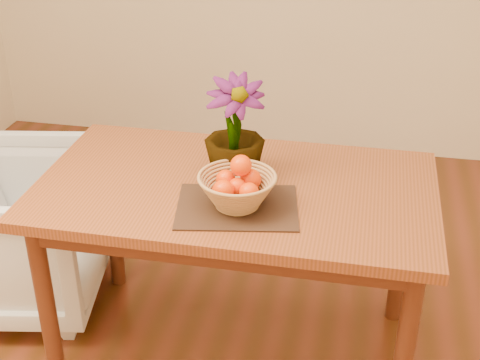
% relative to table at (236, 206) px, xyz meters
% --- Properties ---
extents(table, '(1.40, 0.80, 0.75)m').
position_rel_table_xyz_m(table, '(0.00, 0.00, 0.00)').
color(table, brown).
rests_on(table, floor).
extents(placemat, '(0.44, 0.36, 0.01)m').
position_rel_table_xyz_m(placemat, '(0.04, -0.15, 0.09)').
color(placemat, '#311E12').
rests_on(placemat, table).
extents(wicker_basket, '(0.26, 0.26, 0.11)m').
position_rel_table_xyz_m(wicker_basket, '(0.04, -0.15, 0.15)').
color(wicker_basket, tan).
rests_on(wicker_basket, placemat).
extents(orange_pile, '(0.16, 0.16, 0.13)m').
position_rel_table_xyz_m(orange_pile, '(0.04, -0.15, 0.18)').
color(orange_pile, '#FF4704').
rests_on(orange_pile, wicker_basket).
extents(potted_plant, '(0.26, 0.26, 0.38)m').
position_rel_table_xyz_m(potted_plant, '(-0.01, 0.05, 0.28)').
color(potted_plant, '#154915').
rests_on(potted_plant, table).
extents(armchair, '(0.78, 0.82, 0.73)m').
position_rel_table_xyz_m(armchair, '(-0.99, 0.15, -0.30)').
color(armchair, gray).
rests_on(armchair, floor).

